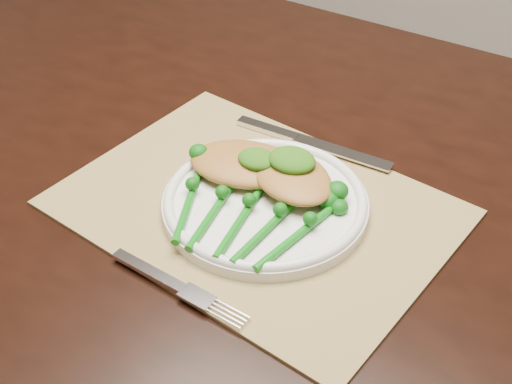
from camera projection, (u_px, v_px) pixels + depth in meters
The scene contains 10 objects.
dining_table at pixel (255, 344), 1.16m from camera, with size 1.65×1.00×0.75m.
placemat at pixel (256, 207), 0.85m from camera, with size 0.44×0.32×0.00m, color #957D4C.
dinner_plate at pixel (265, 202), 0.83m from camera, with size 0.24×0.24×0.02m.
knife at pixel (297, 138), 0.95m from camera, with size 0.22×0.02×0.01m.
fork at pixel (186, 291), 0.73m from camera, with size 0.18×0.04×0.01m.
chicken_fillet_left at pixel (244, 164), 0.86m from camera, with size 0.13×0.09×0.03m, color #A97131.
chicken_fillet_right at pixel (291, 175), 0.84m from camera, with size 0.12×0.08×0.02m, color #A97131.
pesto_dollop_left at pixel (257, 159), 0.85m from camera, with size 0.05×0.04×0.02m, color #1A490A.
pesto_dollop_right at pixel (292, 160), 0.84m from camera, with size 0.06×0.05×0.02m, color #1A490A.
broccolini_bundle at pixel (242, 218), 0.80m from camera, with size 0.17×0.19×0.04m.
Camera 1 is at (0.34, -0.54, 1.30)m, focal length 50.00 mm.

